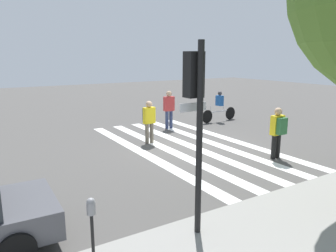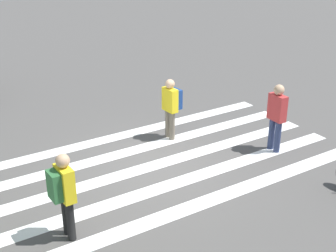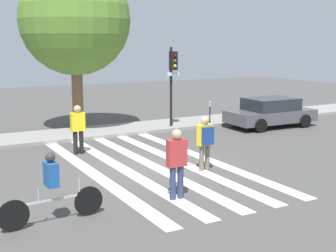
% 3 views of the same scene
% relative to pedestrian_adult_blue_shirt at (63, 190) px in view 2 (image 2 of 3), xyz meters
% --- Properties ---
extents(ground_plane, '(60.00, 60.00, 0.00)m').
position_rel_pedestrian_adult_blue_shirt_xyz_m(ground_plane, '(1.61, -2.91, -1.06)').
color(ground_plane, '#4C4947').
extents(crosswalk_stripes, '(4.56, 10.00, 0.01)m').
position_rel_pedestrian_adult_blue_shirt_xyz_m(crosswalk_stripes, '(1.61, -2.91, -1.05)').
color(crosswalk_stripes, white).
rests_on(crosswalk_stripes, ground_plane).
extents(pedestrian_adult_blue_shirt, '(0.51, 0.43, 1.80)m').
position_rel_pedestrian_adult_blue_shirt_xyz_m(pedestrian_adult_blue_shirt, '(0.00, 0.00, 0.00)').
color(pedestrian_adult_blue_shirt, black).
rests_on(pedestrian_adult_blue_shirt, ground_plane).
extents(pedestrian_adult_tall_backpack, '(0.53, 0.28, 1.86)m').
position_rel_pedestrian_adult_blue_shirt_xyz_m(pedestrian_adult_tall_backpack, '(0.64, -6.10, -0.01)').
color(pedestrian_adult_tall_backpack, navy).
rests_on(pedestrian_adult_tall_backpack, ground_plane).
extents(pedestrian_adult_yellow_jacket, '(0.50, 0.42, 1.75)m').
position_rel_pedestrian_adult_blue_shirt_xyz_m(pedestrian_adult_yellow_jacket, '(2.79, -4.20, -0.03)').
color(pedestrian_adult_yellow_jacket, '#6B6051').
rests_on(pedestrian_adult_yellow_jacket, ground_plane).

